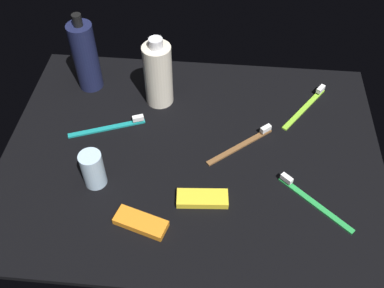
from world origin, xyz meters
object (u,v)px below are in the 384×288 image
Objects in this scene: lotion_bottle at (85,56)px; snack_bar_orange at (141,222)px; toothbrush_lime at (307,105)px; toothbrush_teal at (112,126)px; toothbrush_green at (311,199)px; bodywash_bottle at (158,74)px; toothbrush_brown at (244,143)px; deodorant_stick at (93,169)px; snack_bar_yellow at (202,198)px.

lotion_bottle is 44.88cm from snack_bar_orange.
toothbrush_lime is 50.35cm from snack_bar_orange.
toothbrush_teal is 27.36cm from snack_bar_orange.
toothbrush_green is 47.54cm from toothbrush_teal.
lotion_bottle is at bearing 149.71° from toothbrush_green.
toothbrush_green reaches higher than snack_bar_orange.
bodywash_bottle is at bearing 46.97° from toothbrush_teal.
bodywash_bottle is (18.28, -3.95, -0.87)cm from lotion_bottle.
lotion_bottle is 1.19× the size of toothbrush_teal.
lotion_bottle is 1.98× the size of snack_bar_orange.
toothbrush_green is 0.93× the size of toothbrush_lime.
toothbrush_green is 34.49cm from snack_bar_orange.
toothbrush_brown is 20.51cm from toothbrush_lime.
toothbrush_green and toothbrush_teal have the same top height.
bodywash_bottle is 1.27× the size of toothbrush_green.
deodorant_stick is at bearing -156.79° from toothbrush_brown.
toothbrush_brown reaches higher than snack_bar_orange.
bodywash_bottle is 44.64cm from toothbrush_green.
toothbrush_lime is (54.40, -3.14, -8.49)cm from lotion_bottle.
lotion_bottle is 1.34× the size of toothbrush_lime.
toothbrush_brown is at bearing 23.21° from deodorant_stick.
snack_bar_yellow is (31.09, -32.84, -8.34)cm from lotion_bottle.
bodywash_bottle is 28.28cm from deodorant_stick.
lotion_bottle is at bearing 167.81° from bodywash_bottle.
bodywash_bottle is 16.37cm from toothbrush_teal.
toothbrush_brown is (30.82, 13.21, -3.66)cm from deodorant_stick.
deodorant_stick is 44.72cm from toothbrush_green.
toothbrush_lime is at bearing 47.38° from snack_bar_yellow.
toothbrush_brown is at bearing -31.80° from bodywash_bottle.
toothbrush_teal is 1.65× the size of snack_bar_yellow.
toothbrush_brown is (20.97, -13.01, -7.61)cm from bodywash_bottle.
bodywash_bottle is 1.18× the size of toothbrush_lime.
deodorant_stick is at bearing -74.37° from lotion_bottle.
toothbrush_lime is at bearing 30.46° from deodorant_stick.
lotion_bottle is 1.41× the size of toothbrush_brown.
toothbrush_teal is (8.39, -14.54, -8.49)cm from lotion_bottle.
snack_bar_yellow is at bearing -128.14° from toothbrush_lime.
toothbrush_green is (53.00, -30.96, -8.49)cm from lotion_bottle.
deodorant_stick is at bearing 168.78° from snack_bar_yellow.
snack_bar_yellow is (22.70, -18.29, 0.14)cm from toothbrush_teal.
toothbrush_teal is at bearing 175.53° from toothbrush_brown.
bodywash_bottle is at bearing 109.18° from snack_bar_orange.
snack_bar_orange is (-19.66, -22.55, 0.14)cm from toothbrush_brown.
deodorant_stick reaches higher than toothbrush_lime.
toothbrush_brown is 1.40× the size of snack_bar_yellow.
toothbrush_brown is 29.92cm from snack_bar_orange.
toothbrush_green is 1.37× the size of snack_bar_yellow.
bodywash_bottle is 1.24× the size of toothbrush_brown.
snack_bar_yellow is at bearing -46.57° from lotion_bottle.
bodywash_bottle is 1.74× the size of snack_bar_yellow.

